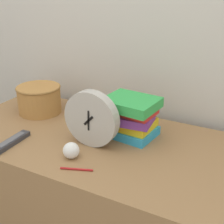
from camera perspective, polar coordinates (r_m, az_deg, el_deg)
name	(u,v)px	position (r m, az deg, el deg)	size (l,w,h in m)	color
wall_back	(136,13)	(1.56, 4.49, 17.60)	(6.00, 0.04, 2.40)	beige
desk	(97,204)	(1.56, -2.73, -16.47)	(1.35, 0.66, 0.71)	olive
desk_clock	(91,119)	(1.26, -3.82, -1.25)	(0.24, 0.05, 0.24)	#B7B2A8
book_stack	(131,116)	(1.34, 3.47, -0.82)	(0.26, 0.21, 0.18)	#2D9ED1
basket	(39,98)	(1.63, -13.15, 2.46)	(0.22, 0.22, 0.14)	#B27A3D
tv_remote	(11,142)	(1.37, -17.91, -5.19)	(0.05, 0.20, 0.02)	#333338
crumpled_paper_ball	(72,151)	(1.21, -7.40, -7.01)	(0.06, 0.06, 0.06)	white
pen	(77,169)	(1.15, -6.49, -10.34)	(0.12, 0.05, 0.01)	#B21E1E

